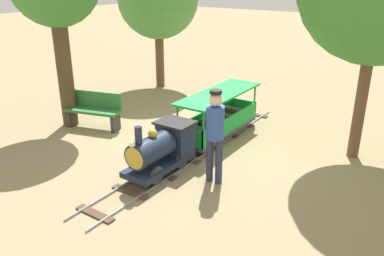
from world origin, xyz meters
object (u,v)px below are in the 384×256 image
locomotive (162,148)px  conductor_person (215,129)px  park_bench (94,110)px  passenger_car (219,119)px

locomotive → conductor_person: size_ratio=0.89×
conductor_person → park_bench: 3.68m
locomotive → conductor_person: 1.06m
park_bench → conductor_person: bearing=170.2°
locomotive → conductor_person: conductor_person is taller
conductor_person → park_bench: (3.58, -0.62, -0.54)m
conductor_person → park_bench: conductor_person is taller
passenger_car → park_bench: passenger_car is taller
park_bench → passenger_car: bearing=-157.9°
locomotive → conductor_person: bearing=-165.4°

